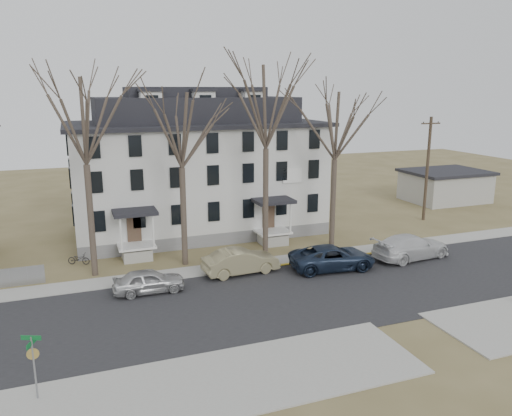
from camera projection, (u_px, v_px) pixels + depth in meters
name	position (u px, v px, depth m)	size (l,w,h in m)	color
ground	(314.00, 310.00, 27.49)	(120.00, 120.00, 0.00)	olive
main_road	(298.00, 296.00, 29.31)	(120.00, 10.00, 0.04)	#27272A
far_sidewalk	(262.00, 264.00, 34.78)	(120.00, 2.00, 0.08)	#A09F97
near_sidewalk_left	(193.00, 389.00, 20.21)	(20.00, 5.00, 0.08)	#A09F97
yellow_curb	(331.00, 259.00, 35.66)	(14.00, 0.25, 0.06)	gold
boarding_house	(197.00, 168.00, 41.93)	(20.80, 12.36, 12.05)	slate
distant_building	(445.00, 186.00, 54.16)	(8.50, 6.50, 3.35)	#A09F97
tree_far_left	(83.00, 115.00, 30.29)	(8.40, 8.40, 13.72)	#473B31
tree_mid_left	(181.00, 125.00, 32.50)	(7.80, 7.80, 12.74)	#473B31
tree_center	(266.00, 101.00, 34.20)	(9.00, 9.00, 14.70)	#473B31
tree_mid_right	(336.00, 121.00, 36.41)	(7.80, 7.80, 12.74)	#473B31
utility_pole_far	(427.00, 168.00, 45.40)	(2.00, 0.28, 9.50)	#3D3023
car_silver	(149.00, 281.00, 29.66)	(1.69, 4.20, 1.43)	#B9B9B9
car_tan	(241.00, 262.00, 32.71)	(1.75, 5.02, 1.65)	gray
car_navy	(332.00, 258.00, 33.55)	(2.67, 5.78, 1.61)	#1B273B
car_white	(411.00, 247.00, 35.66)	(2.42, 5.96, 1.73)	silver
bicycle_left	(79.00, 259.00, 34.47)	(0.53, 1.52, 0.80)	black
street_sign	(33.00, 358.00, 19.11)	(0.78, 0.78, 2.76)	gray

